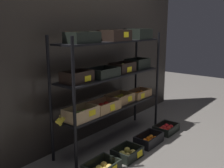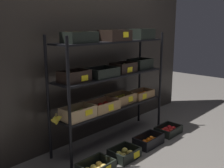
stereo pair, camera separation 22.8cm
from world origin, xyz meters
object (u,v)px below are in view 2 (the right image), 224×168
Objects in this scene: display_rack at (112,76)px; crate_ground_left_apple_gold at (124,154)px; crate_ground_apple_red at (168,130)px; crate_ground_tangerine at (148,141)px.

display_rack is 5.55× the size of crate_ground_left_apple_gold.
crate_ground_tangerine is at bearing -179.23° from crate_ground_apple_red.
crate_ground_tangerine is 1.08× the size of crate_ground_apple_red.
crate_ground_apple_red is (0.69, -0.40, -0.80)m from display_rack.
crate_ground_left_apple_gold is 0.44m from crate_ground_tangerine.
display_rack is 4.56× the size of crate_ground_tangerine.
crate_ground_tangerine is 0.47m from crate_ground_apple_red.
crate_ground_left_apple_gold is (-0.21, -0.39, -0.80)m from display_rack.
crate_ground_tangerine is (0.44, -0.01, 0.00)m from crate_ground_left_apple_gold.
display_rack reaches higher than crate_ground_tangerine.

